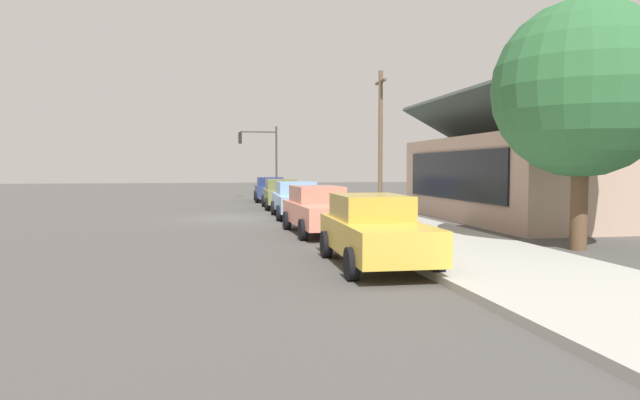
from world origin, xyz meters
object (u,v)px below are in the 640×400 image
at_px(car_coral, 319,209).
at_px(shade_tree, 582,90).
at_px(car_skyblue, 297,199).
at_px(fire_hydrant_red, 357,217).
at_px(car_olive, 282,193).
at_px(car_mustard, 374,230).
at_px(traffic_light_main, 262,150).
at_px(car_navy, 270,189).
at_px(utility_pole_wooden, 380,137).

xyz_separation_m(car_coral, shade_tree, (4.99, 6.18, 3.46)).
bearing_deg(car_skyblue, fire_hydrant_red, 14.70).
bearing_deg(car_skyblue, shade_tree, 29.50).
height_order(shade_tree, fire_hydrant_red, shade_tree).
xyz_separation_m(car_skyblue, fire_hydrant_red, (5.67, 1.36, -0.32)).
xyz_separation_m(car_olive, car_mustard, (18.43, -0.00, -0.00)).
bearing_deg(traffic_light_main, car_mustard, 0.58).
distance_m(car_olive, fire_hydrant_red, 11.56).
bearing_deg(fire_hydrant_red, car_skyblue, -166.49).
relative_size(car_navy, car_olive, 0.95).
relative_size(traffic_light_main, utility_pole_wooden, 0.69).
height_order(car_olive, car_skyblue, same).
xyz_separation_m(car_navy, utility_pole_wooden, (7.25, 5.39, 3.11)).
relative_size(car_skyblue, shade_tree, 0.74).
relative_size(car_navy, car_coral, 0.93).
xyz_separation_m(car_mustard, traffic_light_main, (-28.52, -0.29, 2.68)).
distance_m(car_coral, fire_hydrant_red, 1.63).
distance_m(car_mustard, utility_pole_wooden, 18.73).
bearing_deg(traffic_light_main, car_navy, 4.28).
xyz_separation_m(car_olive, car_coral, (12.08, -0.11, -0.00)).
distance_m(car_olive, shade_tree, 18.44).
distance_m(car_navy, fire_hydrant_red, 18.02).
xyz_separation_m(car_olive, shade_tree, (17.07, 6.07, 3.46)).
height_order(traffic_light_main, fire_hydrant_red, traffic_light_main).
distance_m(car_skyblue, car_mustard, 12.63).
distance_m(car_olive, traffic_light_main, 10.44).
bearing_deg(car_coral, car_skyblue, 176.59).
bearing_deg(car_mustard, utility_pole_wooden, 164.08).
height_order(car_navy, car_skyblue, same).
bearing_deg(shade_tree, utility_pole_wooden, -177.54).
height_order(car_navy, traffic_light_main, traffic_light_main).
relative_size(car_mustard, fire_hydrant_red, 6.54).
distance_m(car_mustard, shade_tree, 7.12).
height_order(car_coral, shade_tree, shade_tree).
xyz_separation_m(car_olive, traffic_light_main, (-10.09, -0.29, 2.67)).
height_order(car_olive, shade_tree, shade_tree).
xyz_separation_m(car_olive, car_skyblue, (5.81, 0.01, 0.00)).
distance_m(car_navy, traffic_light_main, 4.49).
bearing_deg(fire_hydrant_red, car_olive, -173.19).
bearing_deg(car_skyblue, car_navy, -178.67).
bearing_deg(car_navy, car_skyblue, 2.10).
height_order(car_olive, utility_pole_wooden, utility_pole_wooden).
relative_size(shade_tree, utility_pole_wooden, 0.88).
xyz_separation_m(car_olive, fire_hydrant_red, (11.47, 1.37, -0.32)).
relative_size(car_skyblue, traffic_light_main, 0.94).
distance_m(car_skyblue, utility_pole_wooden, 7.99).
bearing_deg(shade_tree, car_navy, -165.50).
bearing_deg(car_navy, car_coral, 1.68).
xyz_separation_m(car_mustard, utility_pole_wooden, (-17.67, 5.37, 3.11)).
relative_size(car_skyblue, utility_pole_wooden, 0.65).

